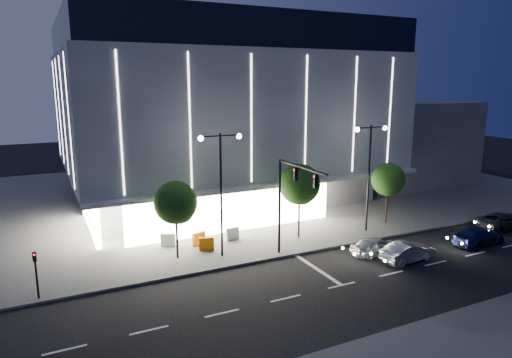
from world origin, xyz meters
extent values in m
plane|color=black|center=(0.00, 0.00, 0.00)|extent=(160.00, 160.00, 0.00)
cube|color=#474747|center=(5.00, 24.00, 0.07)|extent=(70.00, 40.00, 0.15)
cube|color=#4C4C51|center=(3.00, 24.00, 2.00)|extent=(28.00, 21.00, 4.00)
cube|color=gray|center=(3.00, 22.00, 9.50)|extent=(30.00, 25.00, 11.00)
cube|color=black|center=(3.00, 22.00, 16.50)|extent=(29.40, 24.50, 3.00)
cube|color=white|center=(0.00, 10.70, 2.00)|extent=(18.00, 0.40, 3.60)
cube|color=white|center=(-10.80, 16.00, 2.00)|extent=(0.40, 10.00, 3.60)
cube|color=gray|center=(3.00, 9.70, 4.10)|extent=(30.00, 2.00, 0.30)
cube|color=white|center=(3.00, 9.48, 9.50)|extent=(24.00, 0.06, 10.00)
cube|color=#4C4C51|center=(26.00, 24.00, 5.00)|extent=(16.00, 20.00, 10.00)
cylinder|color=black|center=(1.00, 4.80, 3.50)|extent=(0.18, 0.18, 7.00)
cylinder|color=black|center=(1.00, 1.90, 7.00)|extent=(0.14, 5.80, 0.14)
cube|color=black|center=(1.00, 2.60, 6.40)|extent=(0.28, 0.18, 0.85)
cube|color=black|center=(1.00, 0.20, 6.40)|extent=(0.28, 0.18, 0.85)
sphere|color=#FF0C0C|center=(0.88, 2.60, 6.70)|extent=(0.14, 0.14, 0.14)
cylinder|color=black|center=(-3.00, 6.00, 4.50)|extent=(0.16, 0.16, 9.00)
cylinder|color=black|center=(-3.70, 6.00, 8.80)|extent=(1.40, 0.10, 0.10)
cylinder|color=black|center=(-2.30, 6.00, 8.80)|extent=(1.40, 0.10, 0.10)
sphere|color=white|center=(-4.40, 6.00, 8.70)|extent=(0.36, 0.36, 0.36)
sphere|color=white|center=(-1.60, 6.00, 8.70)|extent=(0.36, 0.36, 0.36)
cylinder|color=black|center=(10.00, 6.00, 4.50)|extent=(0.16, 0.16, 9.00)
cylinder|color=black|center=(9.30, 6.00, 8.80)|extent=(1.40, 0.10, 0.10)
cylinder|color=black|center=(10.70, 6.00, 8.80)|extent=(1.40, 0.10, 0.10)
sphere|color=white|center=(8.60, 6.00, 8.70)|extent=(0.36, 0.36, 0.36)
sphere|color=white|center=(11.40, 6.00, 8.70)|extent=(0.36, 0.36, 0.36)
cylinder|color=black|center=(-15.00, 4.50, 1.50)|extent=(0.12, 0.12, 3.00)
cube|color=black|center=(-15.00, 4.50, 2.70)|extent=(0.22, 0.16, 0.55)
sphere|color=#FF0C0C|center=(-15.00, 4.39, 2.85)|extent=(0.10, 0.10, 0.10)
cylinder|color=black|center=(-6.00, 7.00, 1.89)|extent=(0.16, 0.16, 3.78)
sphere|color=#133F11|center=(-6.00, 7.00, 4.21)|extent=(3.02, 3.02, 3.02)
sphere|color=#133F11|center=(-5.70, 7.20, 3.67)|extent=(2.16, 2.16, 2.16)
sphere|color=#133F11|center=(-6.25, 6.85, 3.89)|extent=(1.94, 1.94, 1.94)
cylinder|color=black|center=(4.00, 7.00, 2.03)|extent=(0.16, 0.16, 4.06)
sphere|color=#133F11|center=(4.00, 7.00, 4.52)|extent=(3.25, 3.25, 3.25)
sphere|color=#133F11|center=(4.30, 7.20, 3.94)|extent=(2.32, 2.32, 2.32)
sphere|color=#133F11|center=(3.75, 6.85, 4.18)|extent=(2.09, 2.09, 2.09)
cylinder|color=black|center=(13.00, 7.00, 1.82)|extent=(0.16, 0.16, 3.64)
sphere|color=#133F11|center=(13.00, 7.00, 4.06)|extent=(2.91, 2.91, 2.91)
sphere|color=#133F11|center=(13.30, 7.20, 3.54)|extent=(2.08, 2.08, 2.08)
sphere|color=#133F11|center=(12.75, 6.85, 3.74)|extent=(1.87, 1.87, 1.87)
imported|color=#B3B6BB|center=(7.34, 1.53, 0.67)|extent=(4.05, 1.92, 1.34)
imported|color=#ADAEB5|center=(8.50, -0.33, 0.70)|extent=(4.35, 1.84, 1.40)
imported|color=#121946|center=(15.85, -0.21, 0.68)|extent=(4.78, 2.19, 1.36)
imported|color=#2F2E33|center=(21.18, 1.63, 0.69)|extent=(4.98, 2.38, 1.37)
cube|color=orange|center=(-3.66, 7.46, 0.65)|extent=(1.12, 0.57, 1.00)
cube|color=white|center=(-5.98, 9.57, 0.65)|extent=(1.10, 0.69, 1.00)
cube|color=orange|center=(-3.79, 8.81, 0.65)|extent=(1.12, 0.61, 1.00)
cube|color=silver|center=(-1.03, 8.77, 0.65)|extent=(1.12, 0.35, 1.00)
camera|label=1|loc=(-14.30, -22.87, 12.45)|focal=32.00mm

